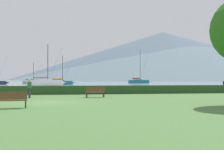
{
  "coord_description": "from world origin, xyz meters",
  "views": [
    {
      "loc": [
        0.71,
        -21.83,
        1.68
      ],
      "look_at": [
        12.54,
        44.15,
        2.42
      ],
      "focal_mm": 49.19,
      "sensor_mm": 36.0,
      "label": 1
    }
  ],
  "objects": [
    {
      "name": "sailboat_slip_5",
      "position": [
        -1.98,
        51.92,
        0.75
      ],
      "size": [
        9.19,
        5.33,
        9.74
      ],
      "rotation": [
        0.0,
        0.0,
        0.36
      ],
      "color": "white",
      "rests_on": "harbor_water"
    },
    {
      "name": "ground_plane",
      "position": [
        0.0,
        0.0,
        0.0
      ],
      "size": [
        1000.0,
        1000.0,
        0.0
      ],
      "primitive_type": "plane",
      "color": "#477038"
    },
    {
      "name": "sailboat_slip_1",
      "position": [
        -7.3,
        80.86,
        0.54
      ],
      "size": [
        6.72,
        3.12,
        7.08
      ],
      "rotation": [
        0.0,
        0.0,
        0.21
      ],
      "color": "#9E9EA3",
      "rests_on": "harbor_water"
    },
    {
      "name": "harbor_water",
      "position": [
        0.0,
        137.0,
        0.0
      ],
      "size": [
        320.0,
        246.0,
        0.0
      ],
      "primitive_type": "cube",
      "color": "#8499A8",
      "rests_on": "ground_plane"
    },
    {
      "name": "park_bench_near_path",
      "position": [
        4.03,
        5.06,
        0.53
      ],
      "size": [
        1.73,
        0.63,
        0.95
      ],
      "rotation": [
        0.0,
        0.0,
        0.09
      ],
      "color": "brown",
      "rests_on": "ground_plane"
    },
    {
      "name": "sailboat_slip_2",
      "position": [
        29.88,
        85.62,
        0.7
      ],
      "size": [
        8.37,
        3.05,
        12.19
      ],
      "rotation": [
        0.0,
        0.0,
        0.09
      ],
      "color": "#19707A",
      "rests_on": "harbor_water"
    },
    {
      "name": "person_seated_viewer",
      "position": [
        -1.6,
        5.01,
        0.97
      ],
      "size": [
        0.36,
        0.57,
        1.65
      ],
      "rotation": [
        0.0,
        0.0,
        -0.13
      ],
      "color": "#2D3347",
      "rests_on": "ground_plane"
    },
    {
      "name": "park_bench_under_tree",
      "position": [
        -1.82,
        -4.0,
        0.53
      ],
      "size": [
        1.75,
        0.65,
        0.95
      ],
      "rotation": [
        0.0,
        0.0,
        0.1
      ],
      "color": "brown",
      "rests_on": "ground_plane"
    },
    {
      "name": "distant_hill_central_peak",
      "position": [
        122.94,
        320.45,
        28.04
      ],
      "size": [
        346.98,
        346.98,
        56.08
      ],
      "primitive_type": "cone",
      "color": "#4C6070",
      "rests_on": "ground_plane"
    },
    {
      "name": "distant_hill_east_ridge",
      "position": [
        126.35,
        284.52,
        20.64
      ],
      "size": [
        337.0,
        337.0,
        41.27
      ],
      "primitive_type": "cone",
      "color": "slate",
      "rests_on": "ground_plane"
    },
    {
      "name": "sailboat_slip_10",
      "position": [
        1.74,
        63.8,
        0.6
      ],
      "size": [
        7.43,
        3.02,
        8.02
      ],
      "rotation": [
        0.0,
        0.0,
        0.14
      ],
      "color": "#19707A",
      "rests_on": "harbor_water"
    },
    {
      "name": "hedge_line",
      "position": [
        0.0,
        11.0,
        0.45
      ],
      "size": [
        80.0,
        1.2,
        0.91
      ],
      "primitive_type": "cube",
      "color": "#284C23",
      "rests_on": "ground_plane"
    }
  ]
}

